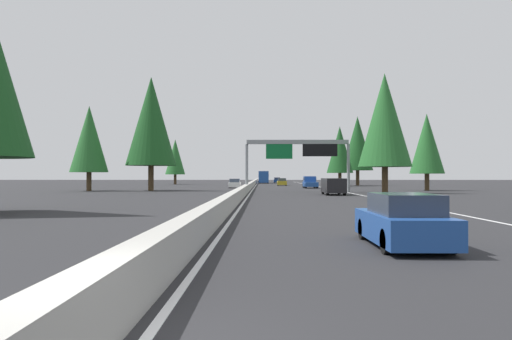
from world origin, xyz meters
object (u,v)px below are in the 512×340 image
(sign_gantry_overhead, at_px, (299,150))
(conifer_left_mid, at_px, (151,121))
(oncoming_near, at_px, (235,184))
(bus_far_right, at_px, (264,177))
(conifer_left_far, at_px, (175,157))
(conifer_right_mid, at_px, (427,144))
(conifer_right_distant, at_px, (358,143))
(pickup_near_center, at_px, (310,182))
(minivan_distant_a, at_px, (333,186))
(sedan_mid_center, at_px, (282,182))
(sedan_far_center, at_px, (403,222))
(conifer_left_near, at_px, (89,139))
(conifer_right_far, at_px, (340,150))
(conifer_right_near, at_px, (385,120))
(sedan_mid_left, at_px, (277,180))

(sign_gantry_overhead, bearing_deg, conifer_left_mid, 77.03)
(oncoming_near, relative_size, conifer_left_mid, 0.29)
(bus_far_right, relative_size, conifer_left_far, 1.13)
(conifer_right_mid, xyz_separation_m, conifer_left_mid, (-1.08, 36.27, 2.91))
(conifer_right_mid, relative_size, conifer_left_far, 0.99)
(bus_far_right, distance_m, conifer_right_distant, 35.70)
(pickup_near_center, bearing_deg, minivan_distant_a, 179.45)
(oncoming_near, relative_size, conifer_right_mid, 0.43)
(sedan_mid_center, bearing_deg, sign_gantry_overhead, -179.09)
(minivan_distant_a, distance_m, conifer_right_distant, 48.85)
(sedan_far_center, bearing_deg, bus_far_right, 1.87)
(minivan_distant_a, xyz_separation_m, conifer_left_near, (12.17, 29.52, 5.70))
(sedan_far_center, xyz_separation_m, conifer_right_far, (77.79, -10.65, 6.18))
(pickup_near_center, height_order, bus_far_right, bus_far_right)
(sedan_mid_center, relative_size, conifer_right_near, 0.33)
(sedan_mid_left, relative_size, oncoming_near, 1.00)
(conifer_left_near, bearing_deg, conifer_right_mid, -86.97)
(sedan_far_center, relative_size, oncoming_near, 1.00)
(minivan_distant_a, height_order, conifer_right_far, conifer_right_far)
(bus_far_right, bearing_deg, conifer_right_far, -157.61)
(bus_far_right, relative_size, conifer_right_mid, 1.13)
(pickup_near_center, distance_m, bus_far_right, 50.02)
(sedan_far_center, xyz_separation_m, sedan_mid_center, (82.33, 0.10, 0.00))
(sedan_mid_center, distance_m, conifer_right_near, 43.51)
(sedan_mid_center, distance_m, conifer_left_near, 43.39)
(sedan_far_center, bearing_deg, conifer_right_near, -13.49)
(minivan_distant_a, xyz_separation_m, sedan_mid_left, (84.11, 3.28, -0.27))
(conifer_right_distant, height_order, conifer_left_near, conifer_right_distant)
(sign_gantry_overhead, height_order, pickup_near_center, sign_gantry_overhead)
(pickup_near_center, height_order, conifer_right_far, conifer_right_far)
(conifer_left_mid, bearing_deg, conifer_right_near, -107.32)
(pickup_near_center, distance_m, sedan_mid_center, 19.61)
(sedan_mid_center, xyz_separation_m, conifer_left_mid, (-32.90, 18.41, 8.40))
(conifer_right_far, xyz_separation_m, conifer_right_distant, (5.07, -4.33, 1.52))
(conifer_right_mid, bearing_deg, conifer_left_far, 42.46)
(bus_far_right, relative_size, sedan_mid_left, 2.61)
(sign_gantry_overhead, height_order, sedan_far_center, sign_gantry_overhead)
(conifer_right_distant, height_order, conifer_left_far, conifer_right_distant)
(sedan_mid_left, xyz_separation_m, conifer_right_near, (-79.51, -9.69, 7.49))
(conifer_right_far, height_order, conifer_left_mid, conifer_left_mid)
(sign_gantry_overhead, relative_size, pickup_near_center, 2.26)
(sedan_far_center, bearing_deg, oncoming_near, 7.47)
(conifer_left_far, bearing_deg, conifer_right_distant, -108.60)
(sign_gantry_overhead, relative_size, conifer_left_mid, 0.85)
(conifer_left_near, bearing_deg, minivan_distant_a, -112.40)
(minivan_distant_a, height_order, conifer_right_distant, conifer_right_distant)
(sign_gantry_overhead, bearing_deg, pickup_near_center, -9.74)
(conifer_left_far, bearing_deg, conifer_left_near, 177.10)
(conifer_left_mid, bearing_deg, conifer_left_near, 99.21)
(sedan_far_center, xyz_separation_m, conifer_right_near, (40.62, -9.75, 7.49))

